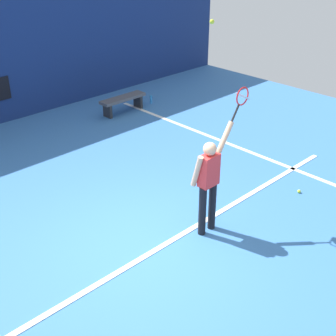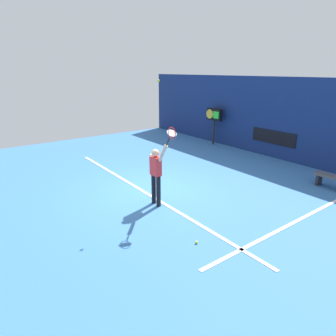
{
  "view_description": "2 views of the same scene",
  "coord_description": "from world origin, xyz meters",
  "px_view_note": "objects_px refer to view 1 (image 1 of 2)",
  "views": [
    {
      "loc": [
        -4.11,
        -4.79,
        4.77
      ],
      "look_at": [
        0.62,
        0.09,
        1.17
      ],
      "focal_mm": 49.81,
      "sensor_mm": 36.0,
      "label": 1
    },
    {
      "loc": [
        7.65,
        -4.93,
        3.8
      ],
      "look_at": [
        1.1,
        -0.1,
        1.09
      ],
      "focal_mm": 31.65,
      "sensor_mm": 36.0,
      "label": 2
    }
  ],
  "objects_px": {
    "tennis_player": "(209,180)",
    "court_bench": "(123,101)",
    "tennis_racket": "(242,98)",
    "water_bottle": "(151,99)",
    "spare_ball": "(299,191)",
    "tennis_ball": "(212,22)"
  },
  "relations": [
    {
      "from": "tennis_player",
      "to": "tennis_racket",
      "type": "xyz_separation_m",
      "value": [
        0.72,
        -0.0,
        1.24
      ]
    },
    {
      "from": "tennis_player",
      "to": "water_bottle",
      "type": "distance_m",
      "value": 6.59
    },
    {
      "from": "tennis_racket",
      "to": "tennis_ball",
      "type": "bearing_deg",
      "value": 171.99
    },
    {
      "from": "court_bench",
      "to": "water_bottle",
      "type": "height_order",
      "value": "court_bench"
    },
    {
      "from": "tennis_racket",
      "to": "spare_ball",
      "type": "xyz_separation_m",
      "value": [
        1.55,
        -0.43,
        -2.21
      ]
    },
    {
      "from": "tennis_racket",
      "to": "court_bench",
      "type": "xyz_separation_m",
      "value": [
        1.85,
        5.44,
        -1.91
      ]
    },
    {
      "from": "water_bottle",
      "to": "spare_ball",
      "type": "relative_size",
      "value": 3.53
    },
    {
      "from": "tennis_ball",
      "to": "water_bottle",
      "type": "height_order",
      "value": "tennis_ball"
    },
    {
      "from": "tennis_player",
      "to": "court_bench",
      "type": "distance_m",
      "value": 6.05
    },
    {
      "from": "tennis_racket",
      "to": "water_bottle",
      "type": "xyz_separation_m",
      "value": [
        2.91,
        5.44,
        -2.13
      ]
    },
    {
      "from": "tennis_racket",
      "to": "spare_ball",
      "type": "relative_size",
      "value": 8.84
    },
    {
      "from": "tennis_ball",
      "to": "tennis_player",
      "type": "bearing_deg",
      "value": -103.12
    },
    {
      "from": "court_bench",
      "to": "spare_ball",
      "type": "relative_size",
      "value": 20.59
    },
    {
      "from": "spare_ball",
      "to": "tennis_player",
      "type": "bearing_deg",
      "value": 169.18
    },
    {
      "from": "tennis_player",
      "to": "spare_ball",
      "type": "distance_m",
      "value": 2.51
    },
    {
      "from": "tennis_player",
      "to": "water_bottle",
      "type": "bearing_deg",
      "value": 56.23
    },
    {
      "from": "tennis_racket",
      "to": "court_bench",
      "type": "bearing_deg",
      "value": 71.18
    },
    {
      "from": "tennis_player",
      "to": "court_bench",
      "type": "bearing_deg",
      "value": 64.63
    },
    {
      "from": "court_bench",
      "to": "spare_ball",
      "type": "height_order",
      "value": "court_bench"
    },
    {
      "from": "tennis_racket",
      "to": "water_bottle",
      "type": "height_order",
      "value": "tennis_racket"
    },
    {
      "from": "court_bench",
      "to": "tennis_ball",
      "type": "bearing_deg",
      "value": -115.57
    },
    {
      "from": "court_bench",
      "to": "spare_ball",
      "type": "bearing_deg",
      "value": -92.95
    }
  ]
}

